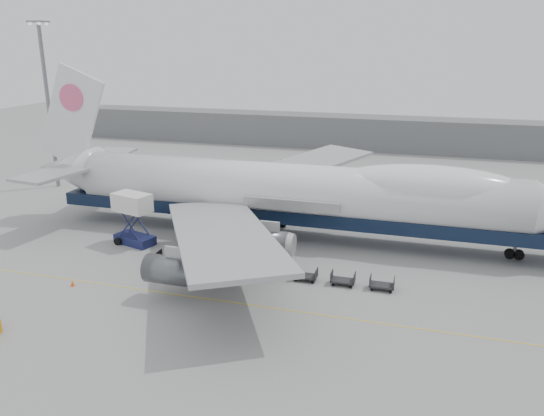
% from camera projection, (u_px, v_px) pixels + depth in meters
% --- Properties ---
extents(ground, '(260.00, 260.00, 0.00)m').
position_uv_depth(ground, '(260.00, 276.00, 52.93)').
color(ground, gray).
rests_on(ground, ground).
extents(apron_line, '(60.00, 0.15, 0.01)m').
position_uv_depth(apron_line, '(239.00, 303.00, 47.44)').
color(apron_line, gold).
rests_on(apron_line, ground).
extents(hangar, '(110.00, 8.00, 7.00)m').
position_uv_depth(hangar, '(312.00, 130.00, 118.67)').
color(hangar, slate).
rests_on(hangar, ground).
extents(floodlight_mast, '(2.40, 2.40, 25.43)m').
position_uv_depth(floodlight_mast, '(47.00, 97.00, 81.93)').
color(floodlight_mast, slate).
rests_on(floodlight_mast, ground).
extents(airliner, '(67.00, 55.30, 19.98)m').
position_uv_depth(airliner, '(295.00, 192.00, 62.07)').
color(airliner, white).
rests_on(airliner, ground).
extents(catering_truck, '(5.14, 4.12, 6.04)m').
position_uv_depth(catering_truck, '(133.00, 216.00, 60.54)').
color(catering_truck, '#1A2050').
rests_on(catering_truck, ground).
extents(traffic_cone, '(0.39, 0.39, 0.57)m').
position_uv_depth(traffic_cone, '(72.00, 283.00, 50.79)').
color(traffic_cone, '#F84C0D').
rests_on(traffic_cone, ground).
extents(dolly_0, '(2.30, 1.35, 1.30)m').
position_uv_depth(dolly_0, '(169.00, 259.00, 55.91)').
color(dolly_0, '#2D2D30').
rests_on(dolly_0, ground).
extents(dolly_1, '(2.30, 1.35, 1.30)m').
position_uv_depth(dolly_1, '(201.00, 263.00, 54.91)').
color(dolly_1, '#2D2D30').
rests_on(dolly_1, ground).
extents(dolly_2, '(2.30, 1.35, 1.30)m').
position_uv_depth(dolly_2, '(235.00, 267.00, 53.92)').
color(dolly_2, '#2D2D30').
rests_on(dolly_2, ground).
extents(dolly_3, '(2.30, 1.35, 1.30)m').
position_uv_depth(dolly_3, '(269.00, 271.00, 52.93)').
color(dolly_3, '#2D2D30').
rests_on(dolly_3, ground).
extents(dolly_4, '(2.30, 1.35, 1.30)m').
position_uv_depth(dolly_4, '(305.00, 275.00, 51.93)').
color(dolly_4, '#2D2D30').
rests_on(dolly_4, ground).
extents(dolly_5, '(2.30, 1.35, 1.30)m').
position_uv_depth(dolly_5, '(343.00, 280.00, 50.94)').
color(dolly_5, '#2D2D30').
rests_on(dolly_5, ground).
extents(dolly_6, '(2.30, 1.35, 1.30)m').
position_uv_depth(dolly_6, '(382.00, 284.00, 49.94)').
color(dolly_6, '#2D2D30').
rests_on(dolly_6, ground).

